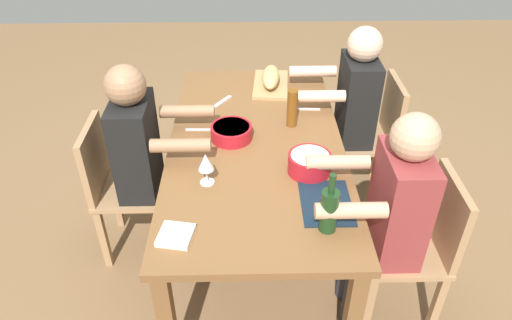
{
  "coord_description": "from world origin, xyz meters",
  "views": [
    {
      "loc": [
        2.14,
        -0.05,
        2.16
      ],
      "look_at": [
        0.0,
        0.0,
        0.63
      ],
      "focal_mm": 33.38,
      "sensor_mm": 36.0,
      "label": 1
    }
  ],
  "objects_px": {
    "chair_far_left": "(374,132)",
    "diner_near_center": "(144,151)",
    "chair_far_right": "(419,242)",
    "serving_bowl_fruit": "(231,131)",
    "diner_far_left": "(350,104)",
    "napkin_stack": "(176,235)",
    "chair_near_center": "(117,183)",
    "wine_glass": "(206,163)",
    "beer_bottle": "(292,108)",
    "dining_table": "(256,156)",
    "diner_far_right": "(389,209)",
    "wine_bottle": "(329,210)",
    "cutting_board": "(271,85)",
    "bread_loaf": "(271,77)",
    "serving_bowl_pasta": "(310,162)"
  },
  "relations": [
    {
      "from": "dining_table",
      "to": "chair_near_center",
      "type": "xyz_separation_m",
      "value": [
        0.0,
        -0.79,
        -0.18
      ]
    },
    {
      "from": "serving_bowl_pasta",
      "to": "chair_near_center",
      "type": "bearing_deg",
      "value": -103.86
    },
    {
      "from": "beer_bottle",
      "to": "napkin_stack",
      "type": "height_order",
      "value": "beer_bottle"
    },
    {
      "from": "chair_far_left",
      "to": "chair_near_center",
      "type": "xyz_separation_m",
      "value": [
        0.5,
        -1.58,
        0.0
      ]
    },
    {
      "from": "chair_far_left",
      "to": "serving_bowl_pasta",
      "type": "relative_size",
      "value": 3.98
    },
    {
      "from": "serving_bowl_fruit",
      "to": "cutting_board",
      "type": "bearing_deg",
      "value": 158.71
    },
    {
      "from": "cutting_board",
      "to": "chair_near_center",
      "type": "bearing_deg",
      "value": -53.01
    },
    {
      "from": "dining_table",
      "to": "serving_bowl_pasta",
      "type": "bearing_deg",
      "value": 44.85
    },
    {
      "from": "diner_far_left",
      "to": "wine_bottle",
      "type": "distance_m",
      "value": 1.22
    },
    {
      "from": "chair_far_right",
      "to": "chair_near_center",
      "type": "xyz_separation_m",
      "value": [
        -0.5,
        -1.58,
        0.0
      ]
    },
    {
      "from": "diner_far_left",
      "to": "cutting_board",
      "type": "bearing_deg",
      "value": -109.86
    },
    {
      "from": "wine_bottle",
      "to": "napkin_stack",
      "type": "relative_size",
      "value": 2.07
    },
    {
      "from": "chair_near_center",
      "to": "dining_table",
      "type": "bearing_deg",
      "value": 90.0
    },
    {
      "from": "serving_bowl_pasta",
      "to": "serving_bowl_fruit",
      "type": "bearing_deg",
      "value": -128.6
    },
    {
      "from": "bread_loaf",
      "to": "serving_bowl_fruit",
      "type": "bearing_deg",
      "value": -21.29
    },
    {
      "from": "wine_bottle",
      "to": "beer_bottle",
      "type": "height_order",
      "value": "wine_bottle"
    },
    {
      "from": "diner_far_left",
      "to": "serving_bowl_fruit",
      "type": "relative_size",
      "value": 5.3
    },
    {
      "from": "serving_bowl_pasta",
      "to": "beer_bottle",
      "type": "height_order",
      "value": "beer_bottle"
    },
    {
      "from": "chair_near_center",
      "to": "wine_glass",
      "type": "height_order",
      "value": "wine_glass"
    },
    {
      "from": "chair_far_right",
      "to": "serving_bowl_fruit",
      "type": "height_order",
      "value": "chair_far_right"
    },
    {
      "from": "diner_near_center",
      "to": "diner_far_right",
      "type": "bearing_deg",
      "value": 67.61
    },
    {
      "from": "dining_table",
      "to": "napkin_stack",
      "type": "height_order",
      "value": "napkin_stack"
    },
    {
      "from": "diner_far_left",
      "to": "wine_glass",
      "type": "relative_size",
      "value": 7.23
    },
    {
      "from": "serving_bowl_fruit",
      "to": "wine_bottle",
      "type": "height_order",
      "value": "wine_bottle"
    },
    {
      "from": "serving_bowl_fruit",
      "to": "beer_bottle",
      "type": "xyz_separation_m",
      "value": [
        -0.13,
        0.34,
        0.07
      ]
    },
    {
      "from": "diner_far_right",
      "to": "chair_far_left",
      "type": "relative_size",
      "value": 1.41
    },
    {
      "from": "diner_far_right",
      "to": "bread_loaf",
      "type": "relative_size",
      "value": 3.75
    },
    {
      "from": "diner_near_center",
      "to": "cutting_board",
      "type": "height_order",
      "value": "diner_near_center"
    },
    {
      "from": "chair_far_left",
      "to": "diner_far_left",
      "type": "distance_m",
      "value": 0.28
    },
    {
      "from": "dining_table",
      "to": "serving_bowl_fruit",
      "type": "bearing_deg",
      "value": -111.7
    },
    {
      "from": "diner_far_left",
      "to": "napkin_stack",
      "type": "distance_m",
      "value": 1.54
    },
    {
      "from": "chair_far_left",
      "to": "diner_near_center",
      "type": "xyz_separation_m",
      "value": [
        0.5,
        -1.4,
        0.21
      ]
    },
    {
      "from": "serving_bowl_pasta",
      "to": "wine_bottle",
      "type": "relative_size",
      "value": 0.74
    },
    {
      "from": "chair_far_left",
      "to": "diner_near_center",
      "type": "bearing_deg",
      "value": -70.31
    },
    {
      "from": "diner_far_left",
      "to": "beer_bottle",
      "type": "distance_m",
      "value": 0.53
    },
    {
      "from": "diner_far_right",
      "to": "beer_bottle",
      "type": "height_order",
      "value": "diner_far_right"
    },
    {
      "from": "diner_far_right",
      "to": "bread_loaf",
      "type": "distance_m",
      "value": 1.28
    },
    {
      "from": "chair_far_right",
      "to": "cutting_board",
      "type": "bearing_deg",
      "value": -150.05
    },
    {
      "from": "diner_near_center",
      "to": "diner_far_left",
      "type": "bearing_deg",
      "value": 112.39
    },
    {
      "from": "dining_table",
      "to": "diner_near_center",
      "type": "xyz_separation_m",
      "value": [
        0.0,
        -0.61,
        0.04
      ]
    },
    {
      "from": "diner_far_right",
      "to": "wine_glass",
      "type": "relative_size",
      "value": 7.23
    },
    {
      "from": "chair_far_left",
      "to": "serving_bowl_fruit",
      "type": "relative_size",
      "value": 3.76
    },
    {
      "from": "dining_table",
      "to": "wine_glass",
      "type": "bearing_deg",
      "value": -35.76
    },
    {
      "from": "diner_far_left",
      "to": "serving_bowl_fruit",
      "type": "xyz_separation_m",
      "value": [
        0.45,
        -0.74,
        0.09
      ]
    },
    {
      "from": "diner_near_center",
      "to": "bread_loaf",
      "type": "height_order",
      "value": "diner_near_center"
    },
    {
      "from": "dining_table",
      "to": "diner_near_center",
      "type": "relative_size",
      "value": 1.52
    },
    {
      "from": "chair_near_center",
      "to": "wine_glass",
      "type": "xyz_separation_m",
      "value": [
        0.34,
        0.55,
        0.37
      ]
    },
    {
      "from": "cutting_board",
      "to": "napkin_stack",
      "type": "distance_m",
      "value": 1.46
    },
    {
      "from": "beer_bottle",
      "to": "napkin_stack",
      "type": "bearing_deg",
      "value": -32.08
    },
    {
      "from": "chair_far_left",
      "to": "napkin_stack",
      "type": "distance_m",
      "value": 1.68
    }
  ]
}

